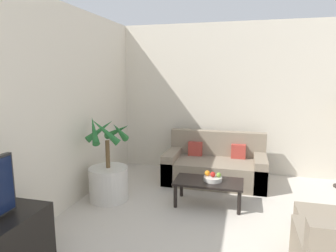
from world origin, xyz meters
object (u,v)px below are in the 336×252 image
at_px(coffee_table, 209,184).
at_px(orange_fruit, 207,173).
at_px(ottoman, 326,229).
at_px(apple_green, 219,175).
at_px(sofa_loveseat, 215,166).
at_px(potted_palm, 109,176).
at_px(apple_red, 213,174).
at_px(fruit_bowl, 213,179).

xyz_separation_m(coffee_table, orange_fruit, (-0.02, 0.04, 0.14)).
relative_size(coffee_table, ottoman, 1.60).
relative_size(apple_green, ottoman, 0.11).
relative_size(sofa_loveseat, ottoman, 2.80).
relative_size(potted_palm, apple_red, 16.92).
height_order(potted_palm, apple_red, potted_palm).
bearing_deg(apple_green, apple_red, -170.76).
distance_m(orange_fruit, ottoman, 1.56).
bearing_deg(orange_fruit, ottoman, -28.17).
bearing_deg(fruit_bowl, apple_red, -81.98).
relative_size(coffee_table, apple_green, 14.27).
height_order(fruit_bowl, ottoman, fruit_bowl).
xyz_separation_m(apple_red, apple_green, (0.08, 0.01, -0.00)).
bearing_deg(sofa_loveseat, orange_fruit, -91.01).
height_order(potted_palm, ottoman, potted_palm).
distance_m(sofa_loveseat, fruit_bowl, 0.95).
height_order(potted_palm, orange_fruit, potted_palm).
xyz_separation_m(potted_palm, orange_fruit, (1.39, 0.22, 0.09)).
relative_size(apple_green, orange_fruit, 0.86).
xyz_separation_m(sofa_loveseat, coffee_table, (0.01, -0.96, 0.04)).
bearing_deg(sofa_loveseat, apple_green, -81.37).
xyz_separation_m(coffee_table, ottoman, (1.33, -0.69, -0.12)).
height_order(sofa_loveseat, coffee_table, sofa_loveseat).
bearing_deg(ottoman, apple_red, 151.33).
relative_size(potted_palm, coffee_table, 1.33).
bearing_deg(coffee_table, ottoman, -27.30).
height_order(fruit_bowl, apple_green, apple_green).
distance_m(fruit_bowl, orange_fruit, 0.11).
distance_m(sofa_loveseat, orange_fruit, 0.94).
relative_size(sofa_loveseat, coffee_table, 1.76).
distance_m(coffee_table, fruit_bowl, 0.10).
relative_size(apple_red, ottoman, 0.13).
bearing_deg(coffee_table, sofa_loveseat, 90.46).
distance_m(sofa_loveseat, ottoman, 2.12).
bearing_deg(orange_fruit, coffee_table, -58.20).
bearing_deg(sofa_loveseat, ottoman, -50.80).
bearing_deg(potted_palm, sofa_loveseat, 38.98).
distance_m(potted_palm, apple_red, 1.49).
height_order(sofa_loveseat, ottoman, sofa_loveseat).
bearing_deg(ottoman, potted_palm, 169.63).
height_order(potted_palm, coffee_table, potted_palm).
distance_m(fruit_bowl, ottoman, 1.47).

